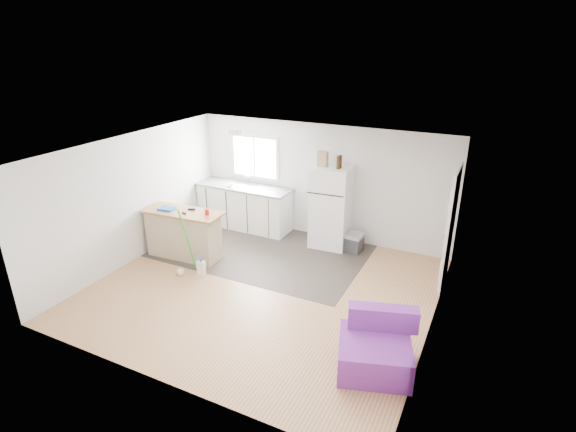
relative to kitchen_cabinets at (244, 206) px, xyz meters
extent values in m
cube|color=#9D6941|center=(1.67, -2.17, -0.50)|extent=(5.50, 5.00, 0.01)
cube|color=white|center=(1.67, -2.17, 1.91)|extent=(5.50, 5.00, 0.01)
cube|color=silver|center=(1.67, 0.33, 0.71)|extent=(5.50, 0.01, 2.40)
cube|color=silver|center=(1.67, -4.67, 0.71)|extent=(5.50, 0.01, 2.40)
cube|color=silver|center=(-1.08, -2.17, 0.71)|extent=(0.01, 5.00, 2.40)
cube|color=silver|center=(4.42, -2.17, 0.71)|extent=(0.01, 5.00, 2.40)
cube|color=#302924|center=(0.95, -0.92, -0.49)|extent=(4.05, 2.50, 0.00)
cube|color=white|center=(0.12, 0.32, 1.06)|extent=(1.18, 0.04, 0.98)
cube|color=white|center=(0.12, 0.30, 1.06)|extent=(1.05, 0.01, 0.85)
cube|color=white|center=(0.12, 0.30, 1.06)|extent=(0.03, 0.02, 0.85)
cube|color=white|center=(4.39, -0.62, 0.52)|extent=(0.05, 0.82, 2.03)
cube|color=white|center=(4.40, -0.62, 0.53)|extent=(0.03, 0.92, 2.10)
sphere|color=gold|center=(4.35, -0.94, 0.51)|extent=(0.07, 0.07, 0.07)
cylinder|color=white|center=(0.47, -0.97, 1.87)|extent=(0.30, 0.30, 0.07)
cube|color=white|center=(0.00, 0.00, -0.03)|extent=(2.10, 0.65, 0.92)
cube|color=slate|center=(0.00, 0.00, 0.45)|extent=(2.17, 0.69, 0.04)
cube|color=silver|center=(0.00, -0.03, 0.45)|extent=(0.58, 0.45, 0.06)
cube|color=tan|center=(-0.29, -1.76, -0.04)|extent=(1.43, 0.59, 0.91)
cube|color=#A07344|center=(-0.26, -1.76, 0.43)|extent=(1.57, 0.69, 0.04)
cube|color=white|center=(2.06, -0.03, 0.34)|extent=(0.78, 0.73, 1.67)
cube|color=black|center=(2.06, -0.38, 0.71)|extent=(0.73, 0.06, 0.02)
cube|color=silver|center=(1.76, -0.38, 0.92)|extent=(0.03, 0.02, 0.30)
cube|color=silver|center=(1.76, -0.38, 0.19)|extent=(0.03, 0.02, 0.58)
cube|color=#2F2F32|center=(2.52, -0.12, -0.33)|extent=(0.51, 0.37, 0.32)
cube|color=gray|center=(2.52, -0.12, -0.14)|extent=(0.53, 0.39, 0.06)
cube|color=purple|center=(3.92, -3.27, -0.28)|extent=(1.12, 1.09, 0.43)
cube|color=purple|center=(3.92, -2.95, 0.10)|extent=(0.93, 0.48, 0.32)
cube|color=white|center=(0.43, -2.21, -0.36)|extent=(0.16, 0.13, 0.26)
cylinder|color=blue|center=(0.43, -2.21, -0.21)|extent=(0.06, 0.06, 0.05)
cylinder|color=green|center=(0.23, -2.29, 0.18)|extent=(0.06, 0.34, 1.27)
sphere|color=beige|center=(0.10, -2.41, -0.43)|extent=(0.15, 0.15, 0.15)
cylinder|color=red|center=(0.26, -1.70, 0.52)|extent=(0.09, 0.09, 0.12)
cube|color=#134CB4|center=(-0.58, -1.82, 0.47)|extent=(0.33, 0.26, 0.04)
cube|color=black|center=(-0.15, -1.63, 0.47)|extent=(0.15, 0.09, 0.03)
cube|color=black|center=(-0.16, -1.85, 0.47)|extent=(0.11, 0.08, 0.03)
cube|color=#9E815A|center=(1.88, -0.11, 1.32)|extent=(0.21, 0.12, 0.30)
cylinder|color=#341D09|center=(2.21, -0.14, 1.30)|extent=(0.08, 0.08, 0.25)
cylinder|color=#341D09|center=(2.22, -0.06, 1.30)|extent=(0.09, 0.09, 0.25)
camera|label=1|loc=(4.97, -7.95, 3.54)|focal=28.00mm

